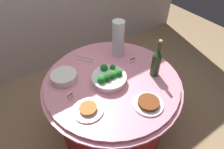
# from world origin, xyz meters

# --- Properties ---
(ground_plane) EXTENTS (6.00, 6.00, 0.00)m
(ground_plane) POSITION_xyz_m (0.00, 0.00, 0.00)
(ground_plane) COLOR #9E7F5B
(buffet_table) EXTENTS (1.16, 1.16, 0.74)m
(buffet_table) POSITION_xyz_m (0.00, 0.00, 0.38)
(buffet_table) COLOR maroon
(buffet_table) RESTS_ON ground_plane
(broccoli_bowl) EXTENTS (0.28, 0.28, 0.11)m
(broccoli_bowl) POSITION_xyz_m (-0.03, -0.01, 0.78)
(broccoli_bowl) COLOR white
(broccoli_bowl) RESTS_ON buffet_table
(plate_stack) EXTENTS (0.21, 0.21, 0.06)m
(plate_stack) POSITION_xyz_m (-0.33, 0.21, 0.77)
(plate_stack) COLOR white
(plate_stack) RESTS_ON buffet_table
(wine_bottle) EXTENTS (0.07, 0.07, 0.34)m
(wine_bottle) POSITION_xyz_m (0.33, -0.15, 0.87)
(wine_bottle) COLOR #1E3619
(wine_bottle) RESTS_ON buffet_table
(decorative_fruit_vase) EXTENTS (0.11, 0.11, 0.34)m
(decorative_fruit_vase) POSITION_xyz_m (0.23, 0.25, 0.89)
(decorative_fruit_vase) COLOR silver
(decorative_fruit_vase) RESTS_ON buffet_table
(serving_tongs) EXTENTS (0.13, 0.16, 0.01)m
(serving_tongs) POSITION_xyz_m (-0.06, 0.35, 0.74)
(serving_tongs) COLOR silver
(serving_tongs) RESTS_ON buffet_table
(food_plate_stir_fry) EXTENTS (0.22, 0.22, 0.04)m
(food_plate_stir_fry) POSITION_xyz_m (0.07, -0.36, 0.76)
(food_plate_stir_fry) COLOR white
(food_plate_stir_fry) RESTS_ON buffet_table
(food_plate_peanuts) EXTENTS (0.22, 0.22, 0.04)m
(food_plate_peanuts) POSITION_xyz_m (-0.31, -0.17, 0.75)
(food_plate_peanuts) COLOR white
(food_plate_peanuts) RESTS_ON buffet_table
(label_placard_front) EXTENTS (0.05, 0.02, 0.05)m
(label_placard_front) POSITION_xyz_m (-0.37, 0.00, 0.77)
(label_placard_front) COLOR white
(label_placard_front) RESTS_ON buffet_table
(label_placard_mid) EXTENTS (0.05, 0.01, 0.05)m
(label_placard_mid) POSITION_xyz_m (0.27, 0.08, 0.77)
(label_placard_mid) COLOR white
(label_placard_mid) RESTS_ON buffet_table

